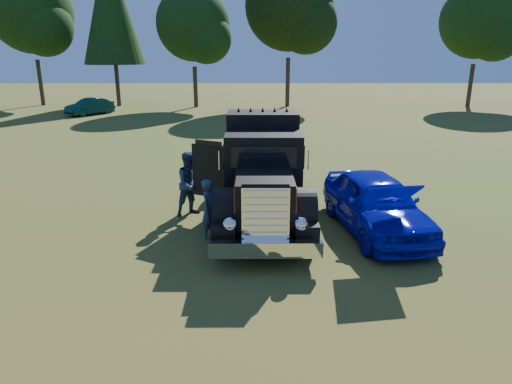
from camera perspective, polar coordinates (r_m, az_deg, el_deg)
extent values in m
plane|color=#375D1B|center=(11.80, -5.52, -6.31)|extent=(120.00, 120.00, 0.00)
cylinder|color=#2D2116|center=(45.04, 25.21, 11.96)|extent=(0.36, 0.36, 3.60)
sphere|color=black|center=(45.01, 26.12, 18.78)|extent=(6.40, 6.40, 6.40)
sphere|color=black|center=(44.76, 27.81, 17.03)|extent=(4.40, 4.40, 4.40)
cylinder|color=#2D2116|center=(43.07, -16.98, 13.38)|extent=(0.36, 0.36, 4.68)
cone|color=black|center=(43.17, -17.73, 21.47)|extent=(5.20, 5.20, 9.75)
cylinder|color=#2D2116|center=(46.01, -25.33, 12.25)|extent=(0.36, 0.36, 3.96)
sphere|color=black|center=(46.04, -26.33, 19.59)|extent=(7.04, 7.04, 7.04)
sphere|color=black|center=(44.63, -24.99, 18.17)|extent=(4.84, 4.84, 4.84)
cylinder|color=#2D2116|center=(40.96, 3.98, 13.52)|extent=(0.36, 0.36, 4.14)
sphere|color=black|center=(41.03, 4.17, 22.21)|extent=(7.36, 7.36, 7.36)
sphere|color=black|center=(40.14, 6.32, 20.29)|extent=(5.06, 5.06, 5.06)
cylinder|color=#2D2116|center=(40.70, -7.58, 12.89)|extent=(0.36, 0.36, 3.42)
sphere|color=black|center=(40.65, -7.88, 20.11)|extent=(6.08, 6.08, 6.08)
sphere|color=black|center=(39.72, -6.24, 18.59)|extent=(4.18, 4.18, 4.18)
cylinder|color=black|center=(11.22, -4.33, -4.51)|extent=(0.32, 1.10, 1.10)
cylinder|color=black|center=(11.27, 6.41, -4.48)|extent=(0.32, 1.10, 1.10)
cylinder|color=black|center=(15.77, -3.13, 1.96)|extent=(0.32, 1.10, 1.10)
cylinder|color=black|center=(15.81, 4.50, 1.97)|extent=(0.32, 1.10, 1.10)
cylinder|color=black|center=(15.76, -1.94, 1.97)|extent=(0.32, 1.10, 1.10)
cylinder|color=black|center=(15.78, 3.30, 1.97)|extent=(0.32, 1.10, 1.10)
cube|color=black|center=(13.62, 0.82, -0.18)|extent=(1.60, 6.40, 0.28)
cube|color=white|center=(10.05, 1.20, -7.16)|extent=(2.50, 0.22, 0.36)
cube|color=white|center=(10.06, 1.19, -2.82)|extent=(1.05, 0.30, 1.30)
cube|color=black|center=(11.04, 1.06, -0.70)|extent=(1.35, 1.80, 1.10)
cube|color=maroon|center=(10.98, -2.53, 0.29)|extent=(0.02, 1.80, 0.60)
cube|color=maroon|center=(11.01, 4.66, 0.29)|extent=(0.02, 1.80, 0.60)
cylinder|color=black|center=(11.07, -3.86, -2.59)|extent=(0.55, 1.24, 1.24)
cylinder|color=black|center=(11.12, 5.97, -2.57)|extent=(0.55, 1.24, 1.24)
sphere|color=white|center=(10.08, -3.26, -4.02)|extent=(0.32, 0.32, 0.32)
sphere|color=white|center=(10.11, 5.62, -4.00)|extent=(0.32, 0.32, 0.32)
cube|color=black|center=(12.45, 0.92, 2.59)|extent=(2.05, 1.30, 2.10)
cube|color=black|center=(11.68, 0.99, 4.13)|extent=(1.70, 0.05, 0.65)
cube|color=black|center=(13.67, 0.82, 4.78)|extent=(2.05, 1.30, 2.50)
cube|color=black|center=(15.46, 0.70, 3.20)|extent=(2.00, 2.00, 0.35)
cube|color=black|center=(12.92, -5.87, 2.58)|extent=(1.00, 0.56, 1.50)
cube|color=maroon|center=(13.01, -5.93, 1.99)|extent=(0.76, 0.41, 0.75)
imported|color=#062392|center=(12.65, 14.76, -1.35)|extent=(2.51, 4.85, 1.58)
cube|color=#062392|center=(10.82, 16.00, -0.38)|extent=(1.42, 1.11, 0.67)
imported|color=#1B213F|center=(11.81, -5.83, -2.16)|extent=(0.56, 0.68, 1.59)
imported|color=#20274C|center=(13.57, -8.18, 1.03)|extent=(1.17, 1.13, 1.91)
imported|color=#0A3A3E|center=(37.74, -20.08, 10.01)|extent=(3.20, 3.83, 1.24)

